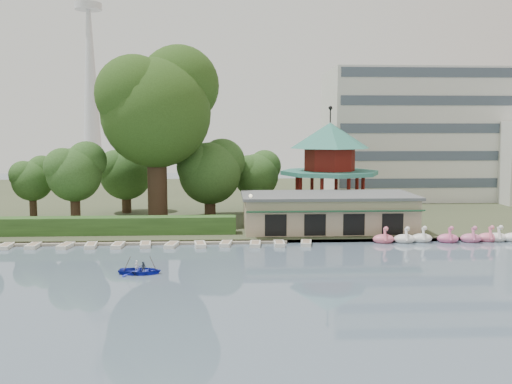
{
  "coord_description": "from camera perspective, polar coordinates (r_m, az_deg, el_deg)",
  "views": [
    {
      "loc": [
        -1.04,
        -38.68,
        11.26
      ],
      "look_at": [
        2.0,
        18.0,
        5.0
      ],
      "focal_mm": 40.0,
      "sensor_mm": 36.0,
      "label": 1
    }
  ],
  "objects": [
    {
      "name": "dock",
      "position": [
        58.03,
        -13.95,
        -4.96
      ],
      "size": [
        34.0,
        1.6,
        0.24
      ],
      "primitive_type": "cube",
      "color": "gray",
      "rests_on": "ground"
    },
    {
      "name": "shore",
      "position": [
        91.36,
        -2.4,
        -0.67
      ],
      "size": [
        220.0,
        70.0,
        0.4
      ],
      "primitive_type": "cube",
      "color": "#424930",
      "rests_on": "ground"
    },
    {
      "name": "swan_boats",
      "position": [
        60.77,
        19.15,
        -4.36
      ],
      "size": [
        15.5,
        2.07,
        1.92
      ],
      "color": "pink",
      "rests_on": "ground"
    },
    {
      "name": "small_trees",
      "position": [
        71.53,
        -10.94,
        2.02
      ],
      "size": [
        39.02,
        16.53,
        9.71
      ],
      "color": "#3A281C",
      "rests_on": "shore"
    },
    {
      "name": "hedge",
      "position": [
        61.62,
        -16.15,
        -3.26
      ],
      "size": [
        30.0,
        2.0,
        1.8
      ],
      "primitive_type": "cube",
      "color": "#315722",
      "rests_on": "shore"
    },
    {
      "name": "embankment",
      "position": [
        57.09,
        -1.97,
        -4.93
      ],
      "size": [
        220.0,
        0.6,
        0.3
      ],
      "primitive_type": "cube",
      "color": "gray",
      "rests_on": "ground"
    },
    {
      "name": "broadcast_tower",
      "position": [
        184.72,
        -16.29,
        13.11
      ],
      "size": [
        8.0,
        8.0,
        96.0
      ],
      "color": "silver",
      "rests_on": "ground"
    },
    {
      "name": "rowboat_with_passengers",
      "position": [
        45.9,
        -11.51,
        -7.42
      ],
      "size": [
        4.95,
        3.74,
        2.01
      ],
      "color": "#1B27B4",
      "rests_on": "ground"
    },
    {
      "name": "office_building",
      "position": [
        93.95,
        18.03,
        5.06
      ],
      "size": [
        38.0,
        18.0,
        20.0
      ],
      "color": "silver",
      "rests_on": "shore"
    },
    {
      "name": "ground_plane",
      "position": [
        40.3,
        -1.49,
        -9.93
      ],
      "size": [
        220.0,
        220.0,
        0.0
      ],
      "primitive_type": "plane",
      "color": "slate",
      "rests_on": "ground"
    },
    {
      "name": "moored_rowboats",
      "position": [
        56.34,
        -12.31,
        -5.2
      ],
      "size": [
        34.71,
        2.76,
        0.36
      ],
      "color": "silver",
      "rests_on": "ground"
    },
    {
      "name": "lamp_post",
      "position": [
        58.28,
        -0.54,
        -1.52
      ],
      "size": [
        0.36,
        0.36,
        4.28
      ],
      "color": "black",
      "rests_on": "shore"
    },
    {
      "name": "pavilion",
      "position": [
        71.98,
        7.38,
        3.23
      ],
      "size": [
        12.4,
        12.4,
        13.5
      ],
      "color": "tan",
      "rests_on": "shore"
    },
    {
      "name": "big_tree",
      "position": [
        67.4,
        -9.82,
        8.69
      ],
      "size": [
        13.89,
        12.94,
        20.75
      ],
      "color": "#3A281C",
      "rests_on": "shore"
    },
    {
      "name": "boathouse",
      "position": [
        62.29,
        7.17,
        -1.96
      ],
      "size": [
        18.6,
        9.39,
        3.9
      ],
      "color": "tan",
      "rests_on": "shore"
    }
  ]
}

